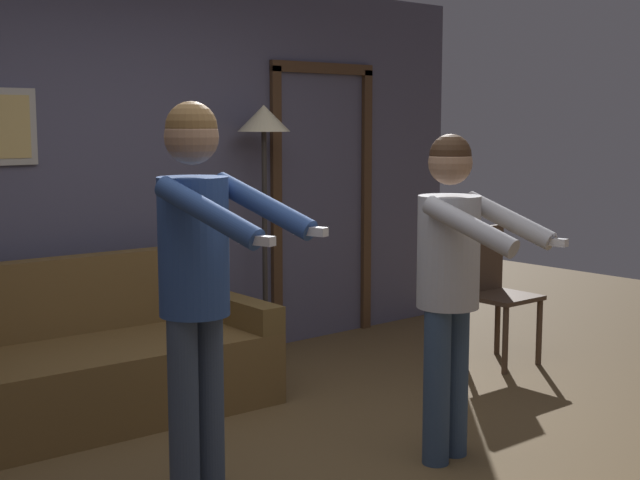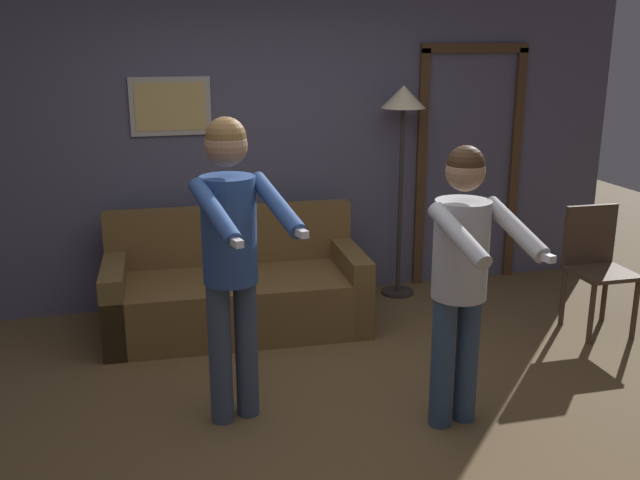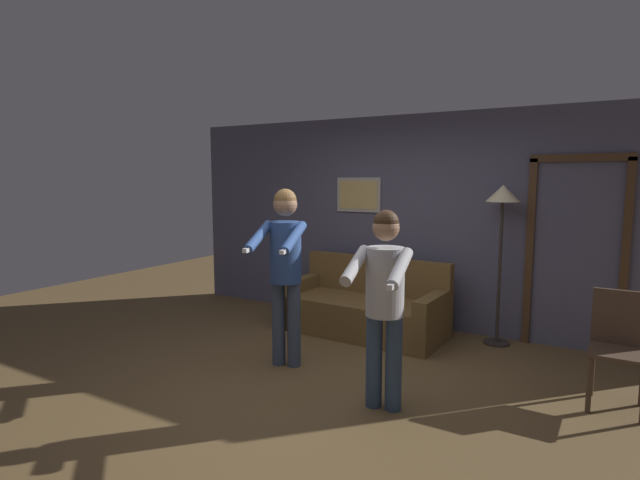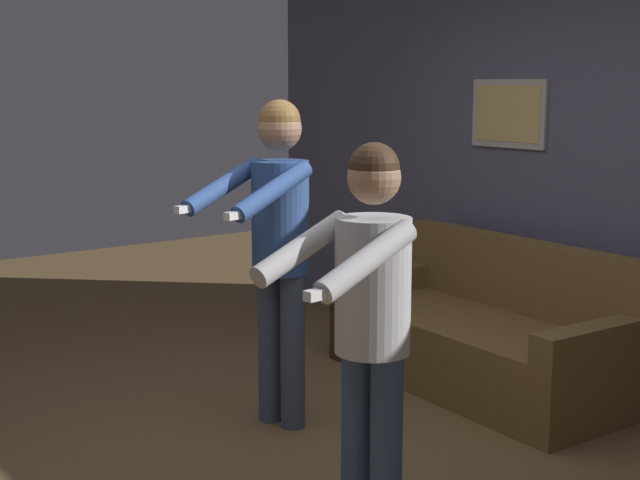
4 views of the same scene
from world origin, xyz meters
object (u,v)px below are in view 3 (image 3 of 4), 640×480
couch (364,310)px  person_standing_left (285,260)px  person_standing_right (384,292)px  dining_chair_distant (619,342)px  torchiere_lamp (502,210)px

couch → person_standing_left: person_standing_left is taller
person_standing_right → dining_chair_distant: size_ratio=1.71×
person_standing_right → torchiere_lamp: bearing=77.3°
couch → dining_chair_distant: size_ratio=2.09×
torchiere_lamp → person_standing_left: 2.43m
couch → person_standing_right: person_standing_right is taller
torchiere_lamp → dining_chair_distant: bearing=-43.7°
person_standing_left → person_standing_right: 1.25m
couch → dining_chair_distant: 2.69m
torchiere_lamp → person_standing_left: bearing=-133.9°
torchiere_lamp → dining_chair_distant: (1.13, -1.08, -0.96)m
couch → person_standing_left: size_ratio=1.12×
couch → person_standing_right: (0.98, -1.73, 0.67)m
couch → dining_chair_distant: dining_chair_distant is taller
torchiere_lamp → person_standing_left: torchiere_lamp is taller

